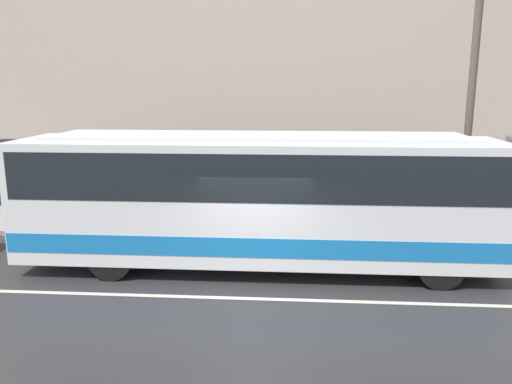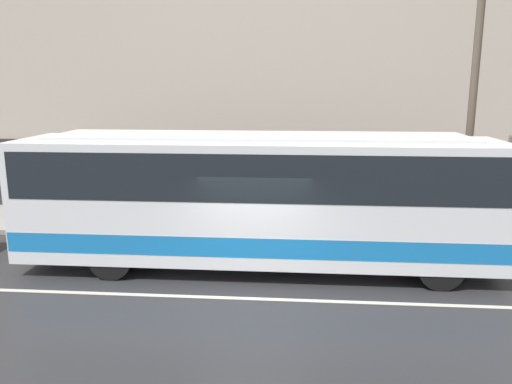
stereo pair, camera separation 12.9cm
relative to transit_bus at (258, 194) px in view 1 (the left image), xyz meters
The scene contains 7 objects.
ground_plane 2.70m from the transit_bus, 89.66° to the right, with size 60.00×60.00×0.00m, color #2D2D30.
sidewalk 4.04m from the transit_bus, 89.82° to the left, with size 60.00×3.17×0.15m.
building_facade 6.19m from the transit_bus, 89.88° to the left, with size 60.00×0.35×10.29m.
lane_stripe 2.70m from the transit_bus, 89.66° to the right, with size 54.00×0.14×0.01m.
transit_bus is the anchor object (origin of this frame).
utility_pole_near 6.61m from the transit_bus, 24.49° to the left, with size 0.21×0.21×7.39m.
pedestrian_waiting 4.76m from the transit_bus, 93.58° to the left, with size 0.36×0.36×1.57m.
Camera 1 is at (0.78, -9.87, 4.46)m, focal length 35.00 mm.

